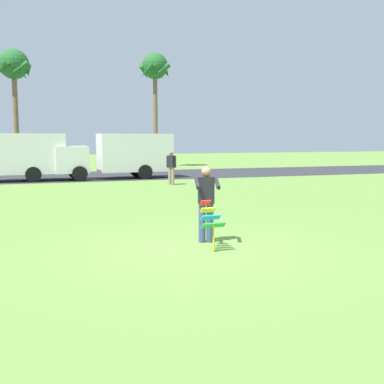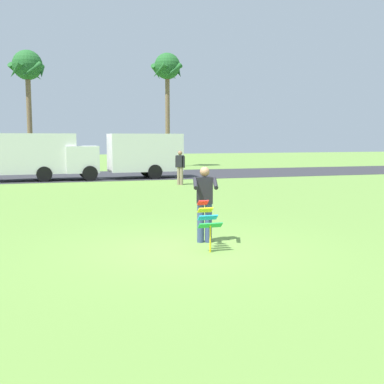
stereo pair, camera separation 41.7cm
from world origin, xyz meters
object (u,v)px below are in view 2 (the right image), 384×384
(parked_truck_white_box, at_px, (131,154))
(palm_tree_centre_far, at_px, (167,71))
(parked_truck_grey_van, at_px, (21,156))
(palm_tree_right_near, at_px, (28,70))
(person_walker_near, at_px, (180,166))
(person_kite_flyer, at_px, (205,201))
(kite_held, at_px, (208,219))

(parked_truck_white_box, distance_m, palm_tree_centre_far, 13.06)
(parked_truck_grey_van, relative_size, palm_tree_centre_far, 0.73)
(palm_tree_right_near, height_order, person_walker_near, palm_tree_right_near)
(person_kite_flyer, relative_size, parked_truck_white_box, 0.26)
(kite_held, distance_m, parked_truck_grey_van, 19.03)
(palm_tree_centre_far, relative_size, person_walker_near, 5.32)
(kite_held, height_order, parked_truck_grey_van, parked_truck_grey_van)
(kite_held, xyz_separation_m, parked_truck_grey_van, (-4.69, 18.43, 0.73))
(palm_tree_right_near, xyz_separation_m, person_walker_near, (7.66, -13.20, -6.23))
(parked_truck_white_box, relative_size, person_walker_near, 3.91)
(kite_held, distance_m, palm_tree_right_near, 28.23)
(person_kite_flyer, height_order, kite_held, person_kite_flyer)
(palm_tree_right_near, relative_size, palm_tree_centre_far, 0.93)
(parked_truck_grey_van, bearing_deg, palm_tree_right_near, 88.70)
(person_kite_flyer, distance_m, parked_truck_white_box, 17.71)
(palm_tree_right_near, height_order, palm_tree_centre_far, palm_tree_centre_far)
(palm_tree_right_near, bearing_deg, palm_tree_centre_far, 9.17)
(kite_held, bearing_deg, palm_tree_right_near, 99.41)
(person_kite_flyer, bearing_deg, palm_tree_centre_far, 77.95)
(parked_truck_grey_van, distance_m, parked_truck_white_box, 6.11)
(palm_tree_right_near, distance_m, palm_tree_centre_far, 10.81)
(person_kite_flyer, height_order, parked_truck_grey_van, parked_truck_grey_van)
(palm_tree_centre_far, bearing_deg, kite_held, -102.08)
(parked_truck_grey_van, bearing_deg, person_kite_flyer, -74.59)
(person_kite_flyer, distance_m, parked_truck_grey_van, 18.33)
(palm_tree_right_near, xyz_separation_m, palm_tree_centre_far, (10.66, 1.72, 0.56))
(kite_held, relative_size, palm_tree_right_near, 0.12)
(parked_truck_grey_van, distance_m, person_walker_near, 9.08)
(parked_truck_grey_van, height_order, person_walker_near, parked_truck_grey_van)
(person_kite_flyer, xyz_separation_m, person_walker_near, (2.99, 13.14, -0.02))
(parked_truck_grey_van, bearing_deg, person_walker_near, -29.91)
(palm_tree_centre_far, distance_m, person_walker_near, 16.66)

